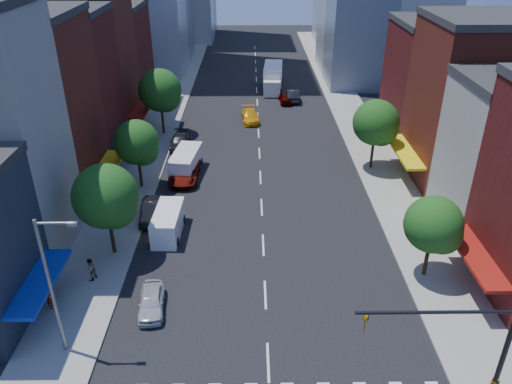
# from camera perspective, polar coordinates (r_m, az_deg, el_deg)

# --- Properties ---
(ground) EXTENTS (220.00, 220.00, 0.00)m
(ground) POSITION_cam_1_polar(r_m,az_deg,el_deg) (30.57, 1.39, -18.88)
(ground) COLOR black
(ground) RESTS_ON ground
(sidewalk_left) EXTENTS (5.00, 120.00, 0.15)m
(sidewalk_left) POSITION_cam_1_polar(r_m,az_deg,el_deg) (65.78, -10.82, 7.90)
(sidewalk_left) COLOR gray
(sidewalk_left) RESTS_ON ground
(sidewalk_right) EXTENTS (5.00, 120.00, 0.15)m
(sidewalk_right) POSITION_cam_1_polar(r_m,az_deg,el_deg) (66.13, 11.24, 7.97)
(sidewalk_right) COLOR gray
(sidewalk_right) RESTS_ON ground
(bldg_left_2) EXTENTS (12.00, 9.00, 16.00)m
(bldg_left_2) POSITION_cam_1_polar(r_m,az_deg,el_deg) (48.11, -25.51, 8.06)
(bldg_left_2) COLOR maroon
(bldg_left_2) RESTS_ON ground
(bldg_left_3) EXTENTS (12.00, 8.00, 15.00)m
(bldg_left_3) POSITION_cam_1_polar(r_m,az_deg,el_deg) (55.71, -22.12, 10.69)
(bldg_left_3) COLOR #531514
(bldg_left_3) RESTS_ON ground
(bldg_left_4) EXTENTS (12.00, 9.00, 17.00)m
(bldg_left_4) POSITION_cam_1_polar(r_m,az_deg,el_deg) (63.19, -19.73, 13.95)
(bldg_left_4) COLOR maroon
(bldg_left_4) RESTS_ON ground
(bldg_left_5) EXTENTS (12.00, 10.00, 13.00)m
(bldg_left_5) POSITION_cam_1_polar(r_m,az_deg,el_deg) (72.46, -17.24, 14.36)
(bldg_left_5) COLOR #531514
(bldg_left_5) RESTS_ON ground
(bldg_right_2) EXTENTS (12.00, 10.00, 15.00)m
(bldg_right_2) POSITION_cam_1_polar(r_m,az_deg,el_deg) (52.04, 24.66, 9.04)
(bldg_right_2) COLOR maroon
(bldg_right_2) RESTS_ON ground
(bldg_right_3) EXTENTS (12.00, 10.00, 13.00)m
(bldg_right_3) POSITION_cam_1_polar(r_m,az_deg,el_deg) (61.11, 20.86, 11.36)
(bldg_right_3) COLOR #531514
(bldg_right_3) RESTS_ON ground
(traffic_signal) EXTENTS (7.24, 2.24, 8.00)m
(traffic_signal) POSITION_cam_1_polar(r_m,az_deg,el_deg) (26.76, 24.86, -18.09)
(traffic_signal) COLOR black
(traffic_signal) RESTS_ON sidewalk_right
(streetlight) EXTENTS (2.25, 0.25, 9.00)m
(streetlight) POSITION_cam_1_polar(r_m,az_deg,el_deg) (29.77, -22.23, -9.34)
(streetlight) COLOR slate
(streetlight) RESTS_ON sidewalk_left
(tree_left_near) EXTENTS (4.80, 4.80, 7.30)m
(tree_left_near) POSITION_cam_1_polar(r_m,az_deg,el_deg) (37.70, -16.59, -0.75)
(tree_left_near) COLOR black
(tree_left_near) RESTS_ON sidewalk_left
(tree_left_mid) EXTENTS (4.20, 4.20, 6.65)m
(tree_left_mid) POSITION_cam_1_polar(r_m,az_deg,el_deg) (47.46, -13.31, 5.34)
(tree_left_mid) COLOR black
(tree_left_mid) RESTS_ON sidewalk_left
(tree_left_far) EXTENTS (5.00, 5.00, 7.75)m
(tree_left_far) POSITION_cam_1_polar(r_m,az_deg,el_deg) (60.17, -10.77, 11.15)
(tree_left_far) COLOR black
(tree_left_far) RESTS_ON sidewalk_left
(tree_right_near) EXTENTS (4.00, 4.00, 6.20)m
(tree_right_near) POSITION_cam_1_polar(r_m,az_deg,el_deg) (36.25, 19.83, -3.78)
(tree_right_near) COLOR black
(tree_right_near) RESTS_ON sidewalk_right
(tree_right_far) EXTENTS (4.60, 4.60, 7.20)m
(tree_right_far) POSITION_cam_1_polar(r_m,az_deg,el_deg) (51.45, 13.69, 7.51)
(tree_right_far) COLOR black
(tree_right_far) RESTS_ON sidewalk_right
(parked_car_front) EXTENTS (2.00, 4.13, 1.36)m
(parked_car_front) POSITION_cam_1_polar(r_m,az_deg,el_deg) (34.06, -11.87, -12.12)
(parked_car_front) COLOR #BCBDC2
(parked_car_front) RESTS_ON ground
(parked_car_second) EXTENTS (1.82, 4.64, 1.50)m
(parked_car_second) POSITION_cam_1_polar(r_m,az_deg,el_deg) (43.70, -11.86, -2.12)
(parked_car_second) COLOR black
(parked_car_second) RESTS_ON ground
(parked_car_third) EXTENTS (2.72, 5.85, 1.62)m
(parked_car_third) POSITION_cam_1_polar(r_m,az_deg,el_deg) (49.86, -8.14, 2.29)
(parked_car_third) COLOR #999999
(parked_car_third) RESTS_ON ground
(parked_car_rear) EXTENTS (2.04, 4.93, 1.42)m
(parked_car_rear) POSITION_cam_1_polar(r_m,az_deg,el_deg) (57.41, -8.71, 5.71)
(parked_car_rear) COLOR black
(parked_car_rear) RESTS_ON ground
(cargo_van_near) EXTENTS (2.20, 5.11, 2.15)m
(cargo_van_near) POSITION_cam_1_polar(r_m,az_deg,el_deg) (41.05, -10.05, -3.56)
(cargo_van_near) COLOR white
(cargo_van_near) RESTS_ON ground
(cargo_van_far) EXTENTS (2.98, 5.92, 2.42)m
(cargo_van_far) POSITION_cam_1_polar(r_m,az_deg,el_deg) (50.78, -8.03, 3.28)
(cargo_van_far) COLOR white
(cargo_van_far) RESTS_ON ground
(taxi) EXTENTS (2.54, 5.21, 1.46)m
(taxi) POSITION_cam_1_polar(r_m,az_deg,el_deg) (64.82, -0.66, 8.72)
(taxi) COLOR orange
(taxi) RESTS_ON ground
(traffic_car_oncoming) EXTENTS (1.85, 4.98, 1.63)m
(traffic_car_oncoming) POSITION_cam_1_polar(r_m,az_deg,el_deg) (72.97, 4.25, 10.96)
(traffic_car_oncoming) COLOR black
(traffic_car_oncoming) RESTS_ON ground
(traffic_car_far) EXTENTS (1.76, 4.00, 1.34)m
(traffic_car_far) POSITION_cam_1_polar(r_m,az_deg,el_deg) (72.01, 3.36, 10.64)
(traffic_car_far) COLOR #999999
(traffic_car_far) RESTS_ON ground
(box_truck) EXTENTS (3.29, 9.07, 3.58)m
(box_truck) POSITION_cam_1_polar(r_m,az_deg,el_deg) (78.08, 1.94, 12.86)
(box_truck) COLOR silver
(box_truck) RESTS_ON ground
(pedestrian_near) EXTENTS (0.47, 0.62, 1.53)m
(pedestrian_near) POSITION_cam_1_polar(r_m,az_deg,el_deg) (35.85, -22.53, -11.16)
(pedestrian_near) COLOR #999999
(pedestrian_near) RESTS_ON sidewalk_left
(pedestrian_far) EXTENTS (0.96, 1.04, 1.72)m
(pedestrian_far) POSITION_cam_1_polar(r_m,az_deg,el_deg) (37.33, -18.41, -8.40)
(pedestrian_far) COLOR #999999
(pedestrian_far) RESTS_ON sidewalk_left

